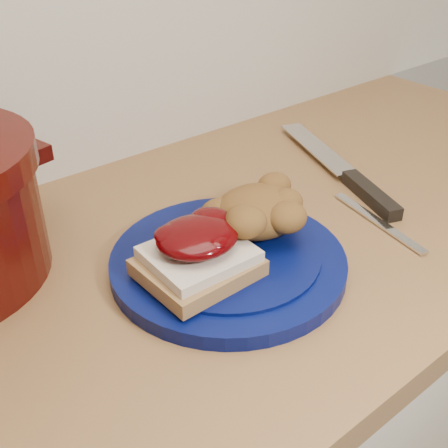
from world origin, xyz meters
TOP-DOWN VIEW (x-y plane):
  - plate at (0.00, 1.45)m, footprint 0.31×0.31m
  - sandwich at (-0.05, 1.44)m, footprint 0.12×0.11m
  - stuffing_mound at (0.06, 1.46)m, footprint 0.12×0.11m
  - chef_knife at (0.29, 1.49)m, footprint 0.15×0.34m
  - butter_knife at (0.23, 1.40)m, footprint 0.05×0.17m

SIDE VIEW (x-z plane):
  - butter_knife at x=0.23m, z-range 0.90..0.91m
  - plate at x=0.00m, z-range 0.90..0.92m
  - chef_knife at x=0.29m, z-range 0.90..0.92m
  - sandwich at x=-0.05m, z-range 0.92..0.98m
  - stuffing_mound at x=0.06m, z-range 0.92..0.98m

